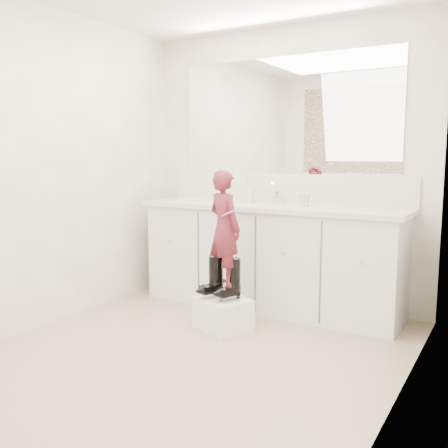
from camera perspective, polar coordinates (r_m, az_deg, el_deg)
The scene contains 16 objects.
floor at distance 3.39m, azimuth -4.05°, elevation -14.72°, with size 3.00×3.00×0.00m, color #91775F.
wall_back at distance 4.45m, azimuth 6.95°, elevation 6.50°, with size 2.60×2.60×0.00m, color #BFB4A3.
wall_left at distance 4.02m, azimuth -19.72°, elevation 5.96°, with size 3.00×3.00×0.00m, color #BFB4A3.
wall_right at distance 2.62m, azimuth 19.88°, elevation 5.18°, with size 3.00×3.00×0.00m, color #BFB4A3.
vanity_cabinet at distance 4.29m, azimuth 5.29°, elevation -3.97°, with size 2.20×0.55×0.85m, color silver.
countertop at distance 4.20m, azimuth 5.27°, elevation 1.94°, with size 2.28×0.58×0.04m, color beige.
backsplash at distance 4.44m, azimuth 6.83°, elevation 4.11°, with size 2.28×0.03×0.25m, color beige.
mirror at distance 4.45m, azimuth 6.98°, elevation 12.17°, with size 2.00×0.02×1.00m, color white.
faucet at distance 4.35m, azimuth 6.22°, elevation 3.05°, with size 0.08×0.08×0.10m, color silver.
cup at distance 4.10m, azimuth 9.16°, elevation 2.73°, with size 0.11×0.11×0.10m, color #BFAF98.
soap_bottle at distance 4.37m, azimuth 2.71°, elevation 3.82°, with size 0.09×0.10×0.21m, color beige.
step_stool at distance 3.81m, azimuth -0.10°, elevation -10.23°, with size 0.37×0.31×0.24m, color white.
boot_left at distance 3.78m, azimuth -0.92°, elevation -6.01°, with size 0.11×0.21×0.31m, color black, non-canonical shape.
boot_right at distance 3.71m, azimuth 1.06°, elevation -6.29°, with size 0.11×0.21×0.31m, color black, non-canonical shape.
toddler at distance 3.67m, azimuth 0.06°, elevation -0.48°, with size 0.31×0.21×0.86m, color #9C303D.
toothbrush at distance 3.55m, azimuth 0.37°, elevation 1.20°, with size 0.01×0.01×0.14m, color pink.
Camera 1 is at (1.79, -2.57, 1.30)m, focal length 40.00 mm.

